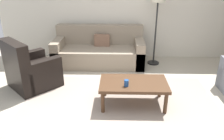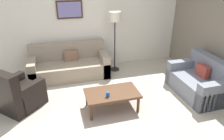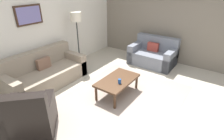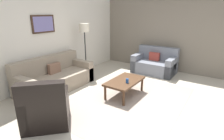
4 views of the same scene
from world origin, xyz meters
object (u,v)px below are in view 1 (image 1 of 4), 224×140
at_px(armchair_leather, 30,72).
at_px(cup, 126,83).
at_px(couch_main, 99,51).
at_px(coffee_table, 134,85).
at_px(lamp_standing, 158,4).

bearing_deg(armchair_leather, cup, -21.45).
relative_size(couch_main, armchair_leather, 1.85).
distance_m(armchair_leather, cup, 1.95).
xyz_separation_m(couch_main, armchair_leather, (-1.22, -1.30, 0.01)).
distance_m(coffee_table, lamp_standing, 2.21).
height_order(couch_main, coffee_table, couch_main).
xyz_separation_m(armchair_leather, lamp_standing, (2.53, 1.28, 1.10)).
xyz_separation_m(couch_main, cup, (0.59, -2.01, 0.17)).
relative_size(couch_main, cup, 19.78).
bearing_deg(lamp_standing, coffee_table, -108.05).
relative_size(coffee_table, lamp_standing, 0.64).
relative_size(couch_main, coffee_table, 1.90).
bearing_deg(cup, armchair_leather, 158.55).
bearing_deg(couch_main, lamp_standing, -1.05).
relative_size(armchair_leather, lamp_standing, 0.66).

